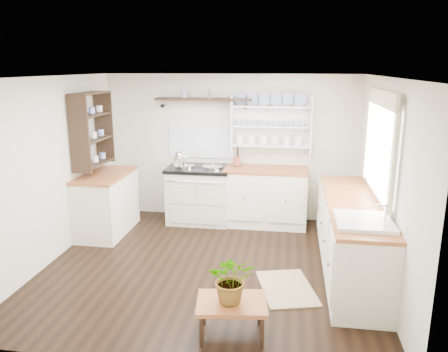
% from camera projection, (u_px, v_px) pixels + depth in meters
% --- Properties ---
extents(floor, '(4.00, 3.80, 0.01)m').
position_uv_depth(floor, '(209.00, 266.00, 5.43)').
color(floor, black).
rests_on(floor, ground).
extents(wall_back, '(4.00, 0.02, 2.30)m').
position_uv_depth(wall_back, '(230.00, 148.00, 6.97)').
color(wall_back, beige).
rests_on(wall_back, ground).
extents(wall_right, '(0.02, 3.80, 2.30)m').
position_uv_depth(wall_right, '(384.00, 183.00, 4.86)').
color(wall_right, beige).
rests_on(wall_right, ground).
extents(wall_left, '(0.02, 3.80, 2.30)m').
position_uv_depth(wall_left, '(51.00, 171.00, 5.44)').
color(wall_left, beige).
rests_on(wall_left, ground).
extents(ceiling, '(4.00, 3.80, 0.01)m').
position_uv_depth(ceiling, '(207.00, 77.00, 4.87)').
color(ceiling, white).
rests_on(ceiling, wall_back).
extents(window, '(0.08, 1.55, 1.22)m').
position_uv_depth(window, '(380.00, 144.00, 4.91)').
color(window, white).
rests_on(window, wall_right).
extents(aga_cooker, '(0.99, 0.69, 0.92)m').
position_uv_depth(aga_cooker, '(199.00, 194.00, 6.89)').
color(aga_cooker, beige).
rests_on(aga_cooker, floor).
extents(back_cabinets, '(1.27, 0.63, 0.90)m').
position_uv_depth(back_cabinets, '(266.00, 196.00, 6.77)').
color(back_cabinets, '#EDE6CC').
rests_on(back_cabinets, floor).
extents(right_cabinets, '(0.62, 2.43, 0.90)m').
position_uv_depth(right_cabinets, '(351.00, 236.00, 5.17)').
color(right_cabinets, '#EDE6CC').
rests_on(right_cabinets, floor).
extents(belfast_sink, '(0.55, 0.60, 0.45)m').
position_uv_depth(belfast_sink, '(363.00, 233.00, 4.36)').
color(belfast_sink, white).
rests_on(belfast_sink, right_cabinets).
extents(left_cabinets, '(0.62, 1.13, 0.90)m').
position_uv_depth(left_cabinets, '(107.00, 203.00, 6.43)').
color(left_cabinets, '#EDE6CC').
rests_on(left_cabinets, floor).
extents(plate_rack, '(1.20, 0.22, 0.90)m').
position_uv_depth(plate_rack, '(271.00, 123.00, 6.74)').
color(plate_rack, white).
rests_on(plate_rack, wall_back).
extents(high_shelf, '(1.50, 0.29, 0.16)m').
position_uv_depth(high_shelf, '(204.00, 100.00, 6.73)').
color(high_shelf, black).
rests_on(high_shelf, wall_back).
extents(left_shelving, '(0.28, 0.80, 1.05)m').
position_uv_depth(left_shelving, '(92.00, 129.00, 6.18)').
color(left_shelving, black).
rests_on(left_shelving, wall_left).
extents(kettle, '(0.18, 0.18, 0.21)m').
position_uv_depth(kettle, '(179.00, 159.00, 6.67)').
color(kettle, silver).
rests_on(kettle, aga_cooker).
extents(utensil_crock, '(0.11, 0.11, 0.13)m').
position_uv_depth(utensil_crock, '(237.00, 161.00, 6.78)').
color(utensil_crock, brown).
rests_on(utensil_crock, back_cabinets).
extents(center_table, '(0.69, 0.53, 0.34)m').
position_uv_depth(center_table, '(232.00, 306.00, 3.97)').
color(center_table, brown).
rests_on(center_table, floor).
extents(potted_plant, '(0.46, 0.41, 0.46)m').
position_uv_depth(potted_plant, '(232.00, 278.00, 3.90)').
color(potted_plant, '#3F7233').
rests_on(potted_plant, center_table).
extents(floor_rug, '(0.75, 0.96, 0.02)m').
position_uv_depth(floor_rug, '(287.00, 288.00, 4.88)').
color(floor_rug, olive).
rests_on(floor_rug, floor).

